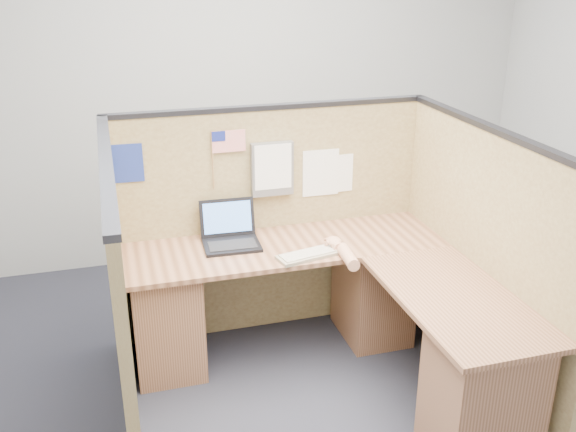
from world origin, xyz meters
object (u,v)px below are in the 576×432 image
object	(u,v)px
laptop	(229,233)
l_desk	(334,320)
keyboard	(311,254)
mouse	(334,245)

from	to	relation	value
laptop	l_desk	bearing A→B (deg)	-43.25
laptop	keyboard	distance (m)	0.53
keyboard	mouse	world-z (taller)	mouse
keyboard	l_desk	bearing A→B (deg)	-77.33
l_desk	mouse	size ratio (longest dim) A/B	18.05
laptop	mouse	distance (m)	0.64
l_desk	keyboard	bearing A→B (deg)	114.85
l_desk	mouse	xyz separation A→B (m)	(0.08, 0.26, 0.36)
l_desk	keyboard	xyz separation A→B (m)	(-0.09, 0.19, 0.35)
l_desk	laptop	xyz separation A→B (m)	(-0.51, 0.52, 0.40)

